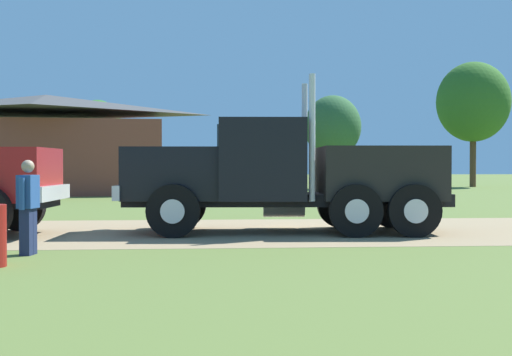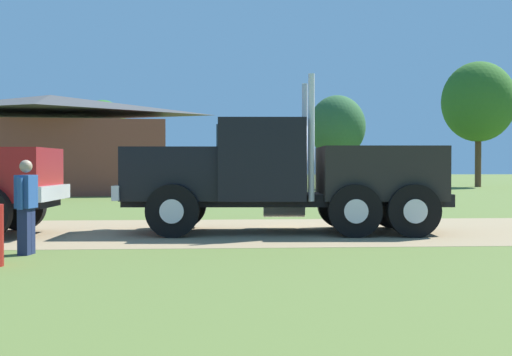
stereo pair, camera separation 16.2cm
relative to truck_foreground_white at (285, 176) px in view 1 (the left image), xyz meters
The scene contains 8 objects.
ground_plane 1.37m from the truck_foreground_white, 59.75° to the left, with size 200.00×200.00×0.00m, color #586B30.
dirt_track 1.37m from the truck_foreground_white, 59.75° to the left, with size 120.00×6.81×0.01m, color #957E5B.
truck_foreground_white is the anchor object (origin of this frame).
visitor_walking_mid 6.11m from the truck_foreground_white, 142.95° to the right, with size 0.32×0.58×1.63m.
shed_building 24.71m from the truck_foreground_white, 114.53° to the left, with size 13.39×9.43×5.34m.
tree_left 44.18m from the truck_foreground_white, 103.79° to the left, with size 3.90×3.90×6.96m.
tree_mid 29.92m from the truck_foreground_white, 77.14° to the left, with size 3.70×3.70×6.10m.
tree_right 37.04m from the truck_foreground_white, 61.78° to the left, with size 5.16×5.16×8.89m.
Camera 1 is at (-2.12, -16.24, 1.54)m, focal length 48.93 mm.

